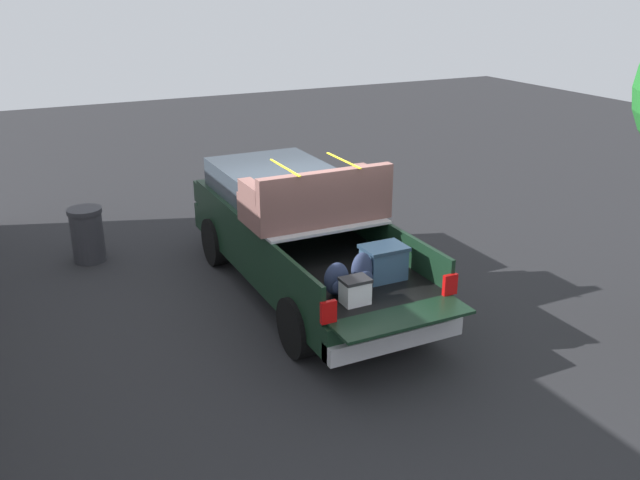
# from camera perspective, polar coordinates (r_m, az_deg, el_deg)

# --- Properties ---
(ground_plane) EXTENTS (40.00, 40.00, 0.00)m
(ground_plane) POSITION_cam_1_polar(r_m,az_deg,el_deg) (10.94, -1.39, -4.37)
(ground_plane) COLOR #262628
(pickup_truck) EXTENTS (6.05, 2.09, 2.23)m
(pickup_truck) POSITION_cam_1_polar(r_m,az_deg,el_deg) (10.86, -2.18, 0.91)
(pickup_truck) COLOR black
(pickup_truck) RESTS_ON ground_plane
(trash_can) EXTENTS (0.60, 0.60, 0.98)m
(trash_can) POSITION_cam_1_polar(r_m,az_deg,el_deg) (12.65, -19.05, 0.44)
(trash_can) COLOR #2D2D33
(trash_can) RESTS_ON ground_plane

